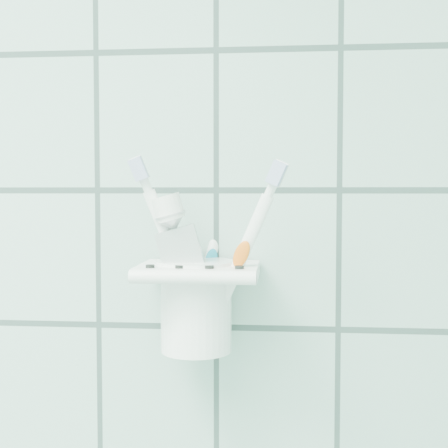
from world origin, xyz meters
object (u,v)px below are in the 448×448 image
holder_bracket (199,272)px  toothpaste_tube (206,256)px  toothbrush_pink (209,242)px  toothbrush_blue (187,253)px  toothbrush_orange (204,245)px  cup (196,302)px

holder_bracket → toothpaste_tube: (0.01, -0.00, 0.02)m
toothbrush_pink → toothbrush_blue: toothbrush_pink is taller
toothbrush_blue → toothbrush_orange: size_ratio=0.90×
toothpaste_tube → toothbrush_pink: bearing=81.8°
cup → toothbrush_orange: toothbrush_orange is taller
holder_bracket → toothbrush_orange: 0.03m
cup → toothbrush_pink: 0.06m
toothbrush_blue → toothpaste_tube: (0.02, 0.00, -0.00)m
holder_bracket → cup: bearing=133.6°
toothbrush_orange → toothbrush_blue: bearing=-152.2°
holder_bracket → toothbrush_blue: size_ratio=0.68×
cup → toothbrush_orange: 0.06m
cup → holder_bracket: bearing=-46.4°
toothbrush_pink → holder_bracket: bearing=-132.9°
holder_bracket → toothbrush_pink: (0.01, 0.01, 0.03)m
toothbrush_pink → toothpaste_tube: 0.02m
toothbrush_pink → toothbrush_orange: size_ratio=1.02×
toothbrush_blue → holder_bracket: bearing=14.8°
toothbrush_pink → toothpaste_tube: toothbrush_pink is taller
toothbrush_pink → toothbrush_blue: 0.03m
toothbrush_pink → toothbrush_blue: bearing=-141.7°
toothbrush_pink → toothpaste_tube: size_ratio=1.21×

